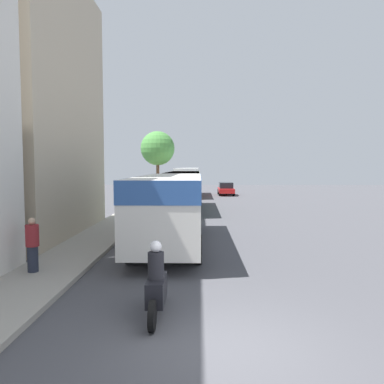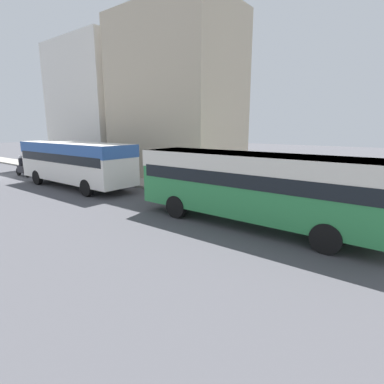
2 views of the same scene
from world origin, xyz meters
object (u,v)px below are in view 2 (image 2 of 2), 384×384
object	(u,v)px
bus_lead	(75,158)
bus_following	(254,180)
motorcycle_behind_lead	(22,168)
pedestrian_near_curb	(87,162)

from	to	relation	value
bus_lead	bus_following	size ratio (longest dim) A/B	0.96
bus_lead	motorcycle_behind_lead	distance (m)	7.64
bus_lead	bus_following	xyz separation A→B (m)	(0.03, 12.95, -0.02)
bus_lead	motorcycle_behind_lead	size ratio (longest dim) A/B	4.33
bus_lead	pedestrian_near_curb	xyz separation A→B (m)	(-3.84, -4.59, -0.93)
motorcycle_behind_lead	pedestrian_near_curb	xyz separation A→B (m)	(-4.11, 2.94, 0.30)
bus_lead	motorcycle_behind_lead	bearing A→B (deg)	-87.98
bus_lead	pedestrian_near_curb	size ratio (longest dim) A/B	5.87
motorcycle_behind_lead	bus_following	bearing A→B (deg)	90.66
bus_lead	pedestrian_near_curb	distance (m)	6.06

